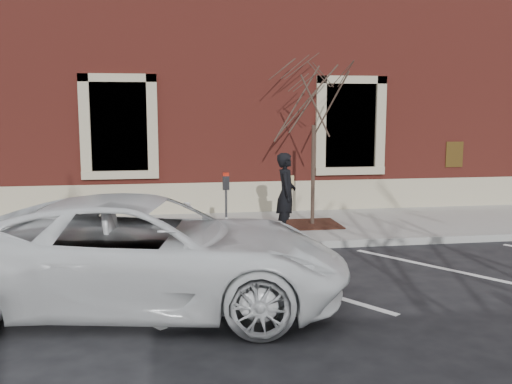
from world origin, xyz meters
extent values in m
plane|color=#28282B|center=(0.00, 0.00, 0.00)|extent=(120.00, 120.00, 0.00)
cube|color=#A6A39C|center=(0.00, 1.75, 0.07)|extent=(40.00, 3.50, 0.15)
cube|color=#9E9E99|center=(0.00, -0.05, 0.07)|extent=(40.00, 0.12, 0.15)
cube|color=maroon|center=(0.00, 7.75, 4.00)|extent=(40.00, 8.50, 8.00)
cube|color=tan|center=(0.00, 3.53, 0.55)|extent=(40.00, 0.06, 0.80)
cube|color=black|center=(-3.00, 3.65, 2.40)|extent=(1.40, 0.30, 2.20)
cube|color=tan|center=(-3.00, 3.48, 1.20)|extent=(1.90, 0.20, 0.20)
cube|color=black|center=(3.00, 3.65, 2.40)|extent=(1.40, 0.30, 2.20)
cube|color=tan|center=(3.00, 3.48, 1.20)|extent=(1.90, 0.20, 0.20)
imported|color=black|center=(0.68, 0.75, 1.03)|extent=(0.55, 0.72, 1.76)
cylinder|color=#595B60|center=(-0.69, 0.12, 0.69)|extent=(0.05, 0.05, 1.08)
cube|color=black|center=(-0.69, 0.12, 1.37)|extent=(0.13, 0.10, 0.28)
cube|color=red|center=(-0.69, 0.12, 1.54)|extent=(0.12, 0.09, 0.06)
cube|color=white|center=(-0.69, 0.07, 0.64)|extent=(0.05, 0.00, 0.08)
cube|color=#3F1D14|center=(1.49, 1.58, 0.17)|extent=(1.23, 1.23, 0.03)
cylinder|color=#3E2C25|center=(1.49, 1.58, 1.31)|extent=(0.09, 0.09, 2.32)
imported|color=silver|center=(-2.17, -3.07, 0.80)|extent=(6.15, 3.67, 1.60)
camera|label=1|loc=(-1.87, -11.15, 2.82)|focal=40.00mm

